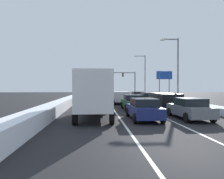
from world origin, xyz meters
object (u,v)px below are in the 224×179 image
object	(u,v)px
traffic_light_gantry	(126,78)
street_lamp_right_near	(176,65)
sedan_red_right_lane_fourth	(137,96)
sedan_green_center_lane_second	(133,102)
suv_silver_center_lane_third	(120,96)
street_lamp_right_mid	(144,72)
sedan_gray_right_lane_nearest	(189,108)
sedan_maroon_left_lane_second	(98,101)
sedan_tan_right_lane_third	(147,98)
sedan_charcoal_center_lane_fourth	(117,96)
sedan_navy_center_lane_nearest	(144,109)
suv_black_right_lane_second	(164,100)
roadside_sign_right	(164,78)
suv_gray_left_lane_third	(96,96)
box_truck_left_lane_nearest	(94,93)
suv_black_left_lane_fourth	(97,94)

from	to	relation	value
traffic_light_gantry	street_lamp_right_near	size ratio (longest dim) A/B	0.84
sedan_red_right_lane_fourth	sedan_green_center_lane_second	bearing A→B (deg)	-103.26
suv_silver_center_lane_third	street_lamp_right_mid	world-z (taller)	street_lamp_right_mid
sedan_gray_right_lane_nearest	sedan_maroon_left_lane_second	size ratio (longest dim) A/B	1.00
sedan_maroon_left_lane_second	street_lamp_right_mid	bearing A→B (deg)	66.59
sedan_maroon_left_lane_second	street_lamp_right_mid	world-z (taller)	street_lamp_right_mid
sedan_tan_right_lane_third	sedan_green_center_lane_second	world-z (taller)	same
sedan_charcoal_center_lane_fourth	sedan_maroon_left_lane_second	world-z (taller)	same
suv_silver_center_lane_third	sedan_red_right_lane_fourth	bearing A→B (deg)	58.61
sedan_navy_center_lane_nearest	suv_black_right_lane_second	bearing A→B (deg)	59.74
suv_black_right_lane_second	traffic_light_gantry	world-z (taller)	traffic_light_gantry
sedan_gray_right_lane_nearest	roadside_sign_right	bearing A→B (deg)	75.44
sedan_maroon_left_lane_second	suv_gray_left_lane_third	world-z (taller)	suv_gray_left_lane_third
sedan_charcoal_center_lane_fourth	sedan_navy_center_lane_nearest	bearing A→B (deg)	-89.84
street_lamp_right_near	street_lamp_right_mid	bearing A→B (deg)	90.62
suv_silver_center_lane_third	box_truck_left_lane_nearest	distance (m)	12.90
sedan_green_center_lane_second	street_lamp_right_mid	bearing A→B (deg)	74.92
suv_black_right_lane_second	sedan_charcoal_center_lane_fourth	xyz separation A→B (m)	(-3.45, 13.20, -0.25)
traffic_light_gantry	roadside_sign_right	distance (m)	14.49
sedan_green_center_lane_second	sedan_charcoal_center_lane_fourth	xyz separation A→B (m)	(-0.37, 12.71, 0.00)
street_lamp_right_near	roadside_sign_right	xyz separation A→B (m)	(2.59, 12.66, -1.31)
sedan_tan_right_lane_third	suv_silver_center_lane_third	world-z (taller)	suv_silver_center_lane_third
suv_gray_left_lane_third	roadside_sign_right	size ratio (longest dim) A/B	0.89
sedan_navy_center_lane_nearest	sedan_charcoal_center_lane_fourth	size ratio (longest dim) A/B	1.00
sedan_green_center_lane_second	street_lamp_right_near	size ratio (longest dim) A/B	0.50
sedan_tan_right_lane_third	box_truck_left_lane_nearest	distance (m)	13.67
sedan_tan_right_lane_third	traffic_light_gantry	size ratio (longest dim) A/B	0.60
suv_gray_left_lane_third	street_lamp_right_mid	distance (m)	21.32
suv_black_right_lane_second	sedan_tan_right_lane_third	bearing A→B (deg)	90.25
sedan_tan_right_lane_third	street_lamp_right_mid	distance (m)	20.94
box_truck_left_lane_nearest	traffic_light_gantry	bearing A→B (deg)	78.56
sedan_navy_center_lane_nearest	suv_gray_left_lane_third	bearing A→B (deg)	103.23
box_truck_left_lane_nearest	traffic_light_gantry	distance (m)	39.68
suv_black_right_lane_second	traffic_light_gantry	xyz separation A→B (m)	(0.96, 33.79, 3.48)
box_truck_left_lane_nearest	street_lamp_right_near	size ratio (longest dim) A/B	0.80
sedan_navy_center_lane_nearest	street_lamp_right_near	size ratio (longest dim) A/B	0.50
sedan_green_center_lane_second	sedan_charcoal_center_lane_fourth	size ratio (longest dim) A/B	1.00
suv_silver_center_lane_third	suv_gray_left_lane_third	world-z (taller)	same
suv_black_right_lane_second	roadside_sign_right	bearing A→B (deg)	71.72
street_lamp_right_near	sedan_red_right_lane_fourth	bearing A→B (deg)	129.93
suv_black_right_lane_second	street_lamp_right_mid	distance (m)	27.40
sedan_red_right_lane_fourth	sedan_charcoal_center_lane_fourth	xyz separation A→B (m)	(-3.32, 0.18, 0.00)
suv_black_left_lane_fourth	sedan_tan_right_lane_third	bearing A→B (deg)	-54.32
sedan_charcoal_center_lane_fourth	roadside_sign_right	size ratio (longest dim) A/B	0.82
sedan_navy_center_lane_nearest	sedan_green_center_lane_second	size ratio (longest dim) A/B	1.00
sedan_tan_right_lane_third	box_truck_left_lane_nearest	bearing A→B (deg)	-120.28
suv_black_right_lane_second	roadside_sign_right	xyz separation A→B (m)	(6.78, 20.52, 3.00)
sedan_tan_right_lane_third	traffic_light_gantry	world-z (taller)	traffic_light_gantry
sedan_red_right_lane_fourth	box_truck_left_lane_nearest	distance (m)	19.30
sedan_navy_center_lane_nearest	sedan_red_right_lane_fourth	bearing A→B (deg)	80.16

